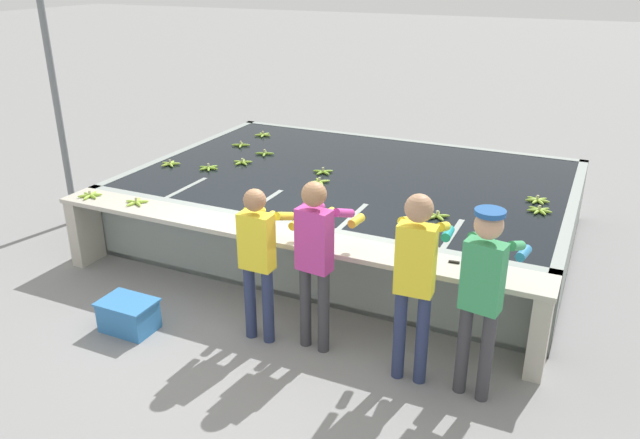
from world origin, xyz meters
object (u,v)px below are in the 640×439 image
(banana_bunch_floating_0, at_px, (170,164))
(banana_bunch_floating_10, at_px, (537,200))
(banana_bunch_floating_9, at_px, (323,172))
(support_post_left, at_px, (58,111))
(banana_bunch_floating_2, at_px, (319,182))
(banana_bunch_ledge_1, at_px, (90,195))
(banana_bunch_floating_1, at_px, (437,216))
(banana_bunch_floating_4, at_px, (265,153))
(worker_3, at_px, (483,286))
(banana_bunch_floating_3, at_px, (426,236))
(crate, at_px, (129,315))
(worker_2, at_px, (416,271))
(banana_bunch_floating_7, at_px, (208,168))
(worker_0, at_px, (259,252))
(banana_bunch_ledge_0, at_px, (136,202))
(banana_bunch_floating_5, at_px, (241,145))
(worker_1, at_px, (316,251))
(banana_bunch_floating_6, at_px, (539,210))
(banana_bunch_floating_11, at_px, (263,135))
(knife_0, at_px, (462,263))
(banana_bunch_floating_8, at_px, (242,162))

(banana_bunch_floating_0, distance_m, banana_bunch_floating_10, 4.77)
(banana_bunch_floating_9, relative_size, support_post_left, 0.09)
(banana_bunch_floating_2, height_order, banana_bunch_ledge_1, banana_bunch_ledge_1)
(banana_bunch_floating_1, distance_m, banana_bunch_ledge_1, 4.03)
(banana_bunch_floating_0, relative_size, banana_bunch_floating_4, 1.01)
(banana_bunch_floating_0, xyz_separation_m, banana_bunch_floating_9, (2.03, 0.57, 0.00))
(banana_bunch_floating_2, bearing_deg, worker_3, -41.23)
(banana_bunch_floating_3, bearing_deg, support_post_left, 176.06)
(banana_bunch_floating_10, bearing_deg, banana_bunch_floating_4, 175.19)
(banana_bunch_floating_0, height_order, banana_bunch_ledge_1, banana_bunch_ledge_1)
(crate, bearing_deg, worker_2, 9.20)
(banana_bunch_floating_7, distance_m, banana_bunch_floating_10, 4.19)
(banana_bunch_floating_0, distance_m, crate, 2.84)
(worker_0, relative_size, banana_bunch_floating_1, 5.67)
(banana_bunch_floating_1, distance_m, banana_bunch_ledge_0, 3.40)
(banana_bunch_floating_3, bearing_deg, worker_0, -140.19)
(worker_3, distance_m, banana_bunch_floating_5, 5.31)
(banana_bunch_ledge_1, height_order, crate, banana_bunch_ledge_1)
(banana_bunch_floating_5, bearing_deg, worker_1, -48.71)
(worker_1, bearing_deg, banana_bunch_floating_7, 142.17)
(banana_bunch_floating_4, distance_m, banana_bunch_floating_10, 3.82)
(worker_2, relative_size, crate, 3.18)
(banana_bunch_floating_2, distance_m, banana_bunch_floating_5, 2.07)
(banana_bunch_floating_9, xyz_separation_m, banana_bunch_ledge_1, (-2.11, -1.99, 0.00))
(worker_3, bearing_deg, banana_bunch_floating_6, 85.86)
(worker_3, bearing_deg, banana_bunch_floating_11, 137.80)
(banana_bunch_floating_5, bearing_deg, worker_0, -55.73)
(banana_bunch_floating_10, bearing_deg, banana_bunch_floating_1, -133.75)
(knife_0, bearing_deg, banana_bunch_floating_6, 74.02)
(banana_bunch_floating_8, relative_size, support_post_left, 0.09)
(worker_2, relative_size, knife_0, 4.98)
(banana_bunch_floating_11, distance_m, banana_bunch_ledge_0, 3.25)
(banana_bunch_floating_6, relative_size, banana_bunch_ledge_1, 1.00)
(worker_1, relative_size, banana_bunch_floating_8, 6.07)
(knife_0, xyz_separation_m, crate, (-3.03, -1.11, -0.72))
(banana_bunch_floating_10, xyz_separation_m, support_post_left, (-6.08, -1.19, 0.71))
(worker_2, bearing_deg, worker_0, 179.81)
(banana_bunch_floating_2, distance_m, banana_bunch_floating_10, 2.60)
(banana_bunch_floating_6, height_order, banana_bunch_ledge_1, banana_bunch_ledge_1)
(banana_bunch_ledge_1, bearing_deg, banana_bunch_floating_9, 43.34)
(banana_bunch_floating_1, xyz_separation_m, banana_bunch_floating_6, (0.98, 0.64, -0.00))
(banana_bunch_floating_6, relative_size, crate, 0.51)
(banana_bunch_floating_7, height_order, banana_bunch_ledge_0, banana_bunch_ledge_0)
(worker_3, xyz_separation_m, banana_bunch_floating_3, (-0.77, 1.08, -0.15))
(worker_1, height_order, worker_3, worker_3)
(banana_bunch_floating_10, xyz_separation_m, banana_bunch_ledge_0, (-4.15, -2.02, 0.00))
(banana_bunch_floating_4, distance_m, banana_bunch_floating_5, 0.60)
(banana_bunch_floating_3, relative_size, crate, 0.50)
(banana_bunch_floating_6, bearing_deg, support_post_left, -172.00)
(banana_bunch_floating_6, relative_size, banana_bunch_floating_10, 1.00)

